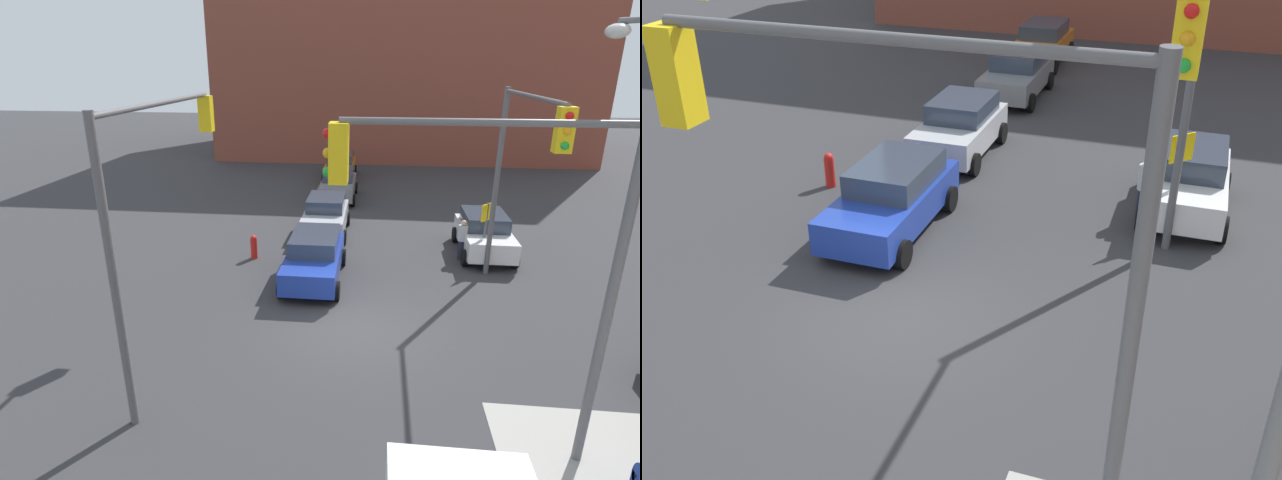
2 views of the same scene
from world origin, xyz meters
TOP-DOWN VIEW (x-y plane):
  - ground_plane at (0.00, 0.00)m, footprint 120.00×120.00m
  - traffic_signal_nw_corner at (-2.24, 4.50)m, footprint 5.89×0.36m
  - traffic_signal_ne_corner at (4.50, 2.58)m, footprint 0.36×5.07m
  - street_lamp_corner at (4.92, 5.56)m, footprint 2.23×1.81m
  - warning_sign_two_way at (-5.40, 4.52)m, footprint 0.48×0.48m
  - fire_hydrant at (-5.00, -4.20)m, footprint 0.26×0.26m
  - sedan_silver at (-8.34, -1.74)m, footprint 3.87×2.02m
  - coupe_blue at (-3.30, -1.62)m, footprint 4.29×2.02m
  - hatchback_white at (-6.56, 4.76)m, footprint 3.88×2.02m
  - hatchback_orange at (-19.25, -1.93)m, footprint 4.43×2.02m
  - coupe_gray at (-14.27, -1.65)m, footprint 4.18×2.02m
  - pedestrian_crossing at (-5.80, 3.80)m, footprint 0.36×0.36m

SIDE VIEW (x-z plane):
  - ground_plane at x=0.00m, z-range 0.00..0.00m
  - fire_hydrant at x=-5.00m, z-range 0.02..0.96m
  - pedestrian_crossing at x=-5.80m, z-range 0.03..1.62m
  - sedan_silver at x=-8.34m, z-range 0.03..1.65m
  - hatchback_white at x=-6.56m, z-range 0.03..1.65m
  - coupe_gray at x=-14.27m, z-range 0.03..1.65m
  - coupe_blue at x=-3.30m, z-range 0.03..1.65m
  - hatchback_orange at x=-19.25m, z-range 0.03..1.65m
  - warning_sign_two_way at x=-5.40m, z-range 0.44..2.84m
  - traffic_signal_ne_corner at x=4.50m, z-range 1.36..7.86m
  - traffic_signal_nw_corner at x=-2.24m, z-range 1.41..7.91m
  - street_lamp_corner at x=4.92m, z-range 0.70..8.70m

